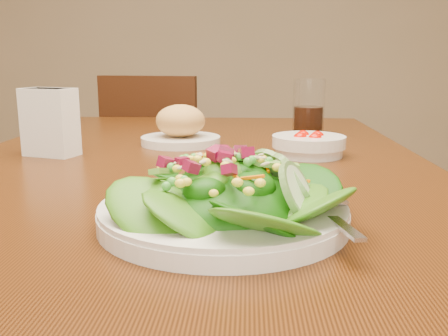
# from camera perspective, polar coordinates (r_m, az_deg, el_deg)

# --- Properties ---
(dining_table) EXTENTS (0.90, 1.40, 0.75)m
(dining_table) POSITION_cam_1_polar(r_m,az_deg,el_deg) (0.96, -4.00, -5.11)
(dining_table) COLOR #48220A
(dining_table) RESTS_ON ground_plane
(chair_far) EXTENTS (0.47, 0.47, 0.87)m
(chair_far) POSITION_cam_1_polar(r_m,az_deg,el_deg) (2.08, -7.30, -0.87)
(chair_far) COLOR black
(chair_far) RESTS_ON ground_plane
(salad_plate) EXTENTS (0.29, 0.29, 0.08)m
(salad_plate) POSITION_cam_1_polar(r_m,az_deg,el_deg) (0.57, 0.90, -3.46)
(salad_plate) COLOR silver
(salad_plate) RESTS_ON dining_table
(bread_plate) EXTENTS (0.18, 0.18, 0.09)m
(bread_plate) POSITION_cam_1_polar(r_m,az_deg,el_deg) (1.11, -4.99, 4.56)
(bread_plate) COLOR silver
(bread_plate) RESTS_ON dining_table
(tomato_bowl) EXTENTS (0.14, 0.14, 0.05)m
(tomato_bowl) POSITION_cam_1_polar(r_m,az_deg,el_deg) (0.99, 9.64, 2.62)
(tomato_bowl) COLOR silver
(tomato_bowl) RESTS_ON dining_table
(drinking_glass) EXTENTS (0.08, 0.08, 0.14)m
(drinking_glass) POSITION_cam_1_polar(r_m,az_deg,el_deg) (1.28, 9.64, 6.47)
(drinking_glass) COLOR silver
(drinking_glass) RESTS_ON dining_table
(napkin_holder) EXTENTS (0.11, 0.08, 0.13)m
(napkin_holder) POSITION_cam_1_polar(r_m,az_deg,el_deg) (1.03, -19.29, 5.16)
(napkin_holder) COLOR white
(napkin_holder) RESTS_ON dining_table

